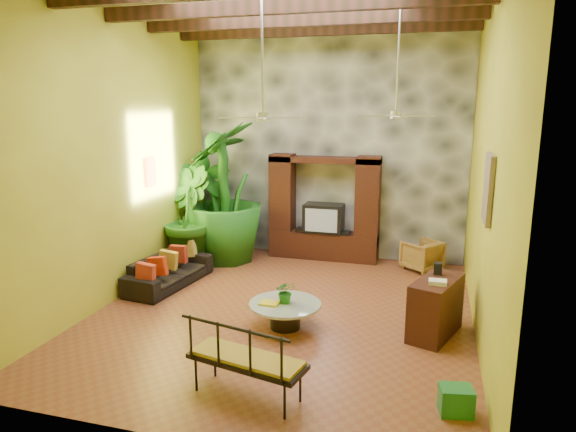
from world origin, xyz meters
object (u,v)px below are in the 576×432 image
(wicker_armchair, at_px, (422,255))
(tall_plant_b, at_px, (186,217))
(coffee_table, at_px, (285,312))
(side_console, at_px, (436,307))
(ceiling_fan_front, at_px, (263,102))
(tall_plant_c, at_px, (224,192))
(iron_bench, at_px, (244,357))
(tall_plant_a, at_px, (205,205))
(ceiling_fan_back, at_px, (396,102))
(green_bin, at_px, (456,400))
(sofa, at_px, (169,271))
(entertainment_center, at_px, (324,216))

(wicker_armchair, xyz_separation_m, tall_plant_b, (-4.78, -1.09, 0.76))
(coffee_table, bearing_deg, wicker_armchair, 60.87)
(side_console, bearing_deg, ceiling_fan_front, -156.42)
(tall_plant_c, bearing_deg, iron_bench, -65.03)
(tall_plant_a, distance_m, iron_bench, 5.94)
(tall_plant_c, height_order, iron_bench, tall_plant_c)
(ceiling_fan_back, xyz_separation_m, coffee_table, (-1.41, -1.79, -3.15))
(green_bin, bearing_deg, ceiling_fan_front, 147.32)
(tall_plant_c, height_order, side_console, tall_plant_c)
(ceiling_fan_back, xyz_separation_m, tall_plant_b, (-4.25, 0.60, -2.33))
(ceiling_fan_back, relative_size, tall_plant_b, 0.87)
(ceiling_fan_back, relative_size, sofa, 0.96)
(tall_plant_a, bearing_deg, sofa, -86.38)
(ceiling_fan_back, relative_size, iron_bench, 1.25)
(ceiling_fan_back, bearing_deg, ceiling_fan_front, -138.37)
(green_bin, bearing_deg, side_console, 96.81)
(ceiling_fan_front, distance_m, ceiling_fan_back, 2.41)
(wicker_armchair, distance_m, tall_plant_a, 4.80)
(tall_plant_b, distance_m, coffee_table, 3.80)
(ceiling_fan_front, distance_m, coffee_table, 3.18)
(entertainment_center, bearing_deg, tall_plant_a, -167.16)
(ceiling_fan_front, xyz_separation_m, side_console, (2.61, 0.17, -2.97))
(ceiling_fan_back, bearing_deg, side_console, -60.38)
(tall_plant_c, distance_m, coffee_table, 3.95)
(wicker_armchair, bearing_deg, entertainment_center, -57.73)
(sofa, xyz_separation_m, tall_plant_c, (0.41, 1.79, 1.23))
(iron_bench, relative_size, side_console, 1.37)
(tall_plant_a, xyz_separation_m, coffee_table, (2.77, -3.14, -0.91))
(tall_plant_a, distance_m, coffee_table, 4.29)
(wicker_armchair, xyz_separation_m, tall_plant_a, (-4.71, -0.34, 0.86))
(iron_bench, bearing_deg, wicker_armchair, 83.76)
(tall_plant_a, xyz_separation_m, side_console, (4.99, -2.78, -0.74))
(sofa, xyz_separation_m, tall_plant_b, (-0.20, 1.18, 0.78))
(tall_plant_a, height_order, coffee_table, tall_plant_a)
(entertainment_center, xyz_separation_m, ceiling_fan_front, (-0.20, -3.54, 2.44))
(sofa, relative_size, tall_plant_c, 0.64)
(wicker_armchair, bearing_deg, ceiling_fan_front, 3.54)
(ceiling_fan_back, distance_m, coffee_table, 3.88)
(tall_plant_a, bearing_deg, entertainment_center, 12.84)
(tall_plant_b, height_order, coffee_table, tall_plant_b)
(tall_plant_c, relative_size, side_console, 2.79)
(tall_plant_c, bearing_deg, entertainment_center, 19.59)
(entertainment_center, height_order, ceiling_fan_back, ceiling_fan_back)
(tall_plant_c, distance_m, iron_bench, 5.63)
(tall_plant_b, xyz_separation_m, green_bin, (5.30, -4.03, -0.91))
(entertainment_center, height_order, side_console, entertainment_center)
(ceiling_fan_front, bearing_deg, sofa, 155.70)
(tall_plant_c, bearing_deg, tall_plant_a, 165.03)
(tall_plant_b, bearing_deg, tall_plant_a, 84.30)
(sofa, relative_size, green_bin, 5.41)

